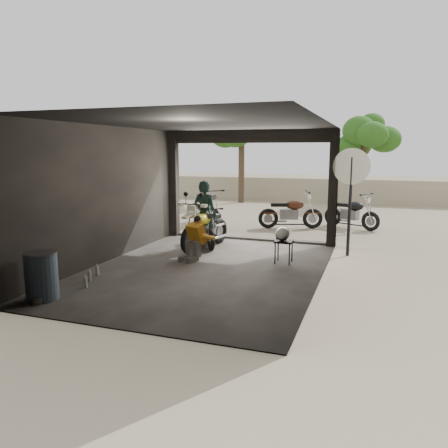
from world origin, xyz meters
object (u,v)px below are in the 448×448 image
Objects in this scene: outside_bike_a at (207,207)px; helmet at (282,234)px; main_bike at (205,225)px; rider at (205,214)px; outside_bike_b at (291,210)px; outside_bike_c at (351,210)px; left_bike at (206,226)px; oil_drum at (42,277)px; stool at (284,244)px; mechanic at (193,240)px; sign_post at (351,183)px.

outside_bike_a is 5.67m from helmet.
main_bike is 1.06× the size of rider.
outside_bike_b reaches higher than outside_bike_c.
outside_bike_c is at bearing 16.30° from left_bike.
outside_bike_c is 10.48m from oil_drum.
left_bike is 2.97× the size of stool.
outside_bike_a is 1.01× the size of outside_bike_b.
mechanic is at bearing 178.37° from outside_bike_c.
sign_post reaches higher than main_bike.
outside_bike_a reaches higher than stool.
outside_bike_c is 4.31m from sign_post.
rider reaches higher than main_bike.
stool is (0.73, -4.72, -0.16)m from outside_bike_b.
outside_bike_a is 1.83× the size of mechanic.
outside_bike_a reaches higher than outside_bike_c.
outside_bike_a is at bearing 129.81° from stool.
sign_post is at bearing -168.29° from rider.
sign_post is (3.47, 1.76, 1.32)m from mechanic.
helmet is at bearing 163.99° from rider.
stool is at bearing 171.14° from outside_bike_b.
left_bike is 5.30m from oil_drum.
mechanic is (0.23, -1.34, -0.13)m from main_bike.
rider is at bearing -112.78° from outside_bike_a.
mechanic reaches higher than helmet.
outside_bike_b is (1.60, 3.84, -0.01)m from main_bike.
main_bike is 2.46m from helmet.
stool is at bearing 12.56° from helmet.
stool is at bearing -9.72° from main_bike.
outside_bike_a is at bearing 121.87° from main_bike.
sign_post is at bearing 43.51° from stool.
outside_bike_a is at bearing -62.45° from rider.
oil_drum is (-2.78, -8.64, -0.21)m from outside_bike_b.
outside_bike_a is at bearing 90.90° from oil_drum.
outside_bike_a is 5.08m from mechanic.
outside_bike_b is 9.08m from oil_drum.
outside_bike_a is at bearing 127.12° from mechanic.
main_bike is 1.37m from mechanic.
sign_post reaches higher than mechanic.
outside_bike_c is at bearing 63.25° from main_bike.
mechanic is (-1.37, -5.18, -0.12)m from outside_bike_b.
left_bike is 1.77m from mechanic.
rider is 2.61m from stool.
main_bike is at bearing 169.81° from outside_bike_c.
stool is 0.21× the size of sign_post.
outside_bike_b is 4.77m from helmet.
outside_bike_a is at bearing 78.85° from left_bike.
outside_bike_a is 0.71× the size of sign_post.
helmet is 0.13× the size of sign_post.
left_bike is at bearing 135.95° from outside_bike_b.
outside_bike_b is at bearing 31.22° from left_bike.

